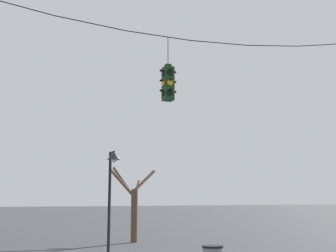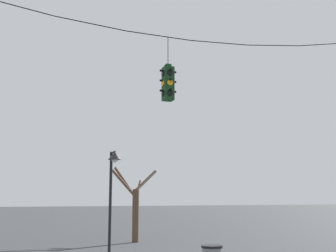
{
  "view_description": "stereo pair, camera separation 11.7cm",
  "coord_description": "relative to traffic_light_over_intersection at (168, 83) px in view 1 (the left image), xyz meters",
  "views": [
    {
      "loc": [
        -4.74,
        -12.22,
        2.17
      ],
      "look_at": [
        0.31,
        0.45,
        4.51
      ],
      "focal_mm": 45.0,
      "sensor_mm": 36.0,
      "label": 1
    },
    {
      "loc": [
        -4.63,
        -12.26,
        2.17
      ],
      "look_at": [
        0.31,
        0.45,
        4.51
      ],
      "focal_mm": 45.0,
      "sensor_mm": 36.0,
      "label": 2
    }
  ],
  "objects": [
    {
      "name": "span_wire",
      "position": [
        -0.31,
        0.0,
        1.91
      ],
      "size": [
        16.17,
        0.03,
        0.89
      ],
      "color": "black"
    },
    {
      "name": "street_lamp",
      "position": [
        -0.75,
        4.28,
        -2.7
      ],
      "size": [
        0.55,
        0.94,
        4.09
      ],
      "color": "black",
      "rests_on": "ground_plane"
    },
    {
      "name": "traffic_light_over_intersection",
      "position": [
        0.0,
        0.0,
        0.0
      ],
      "size": [
        0.58,
        0.58,
        2.21
      ],
      "color": "#143819"
    },
    {
      "name": "bare_tree",
      "position": [
        1.33,
        8.14,
        -4.04
      ],
      "size": [
        2.44,
        1.82,
        3.82
      ],
      "color": "brown",
      "rests_on": "ground_plane"
    }
  ]
}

